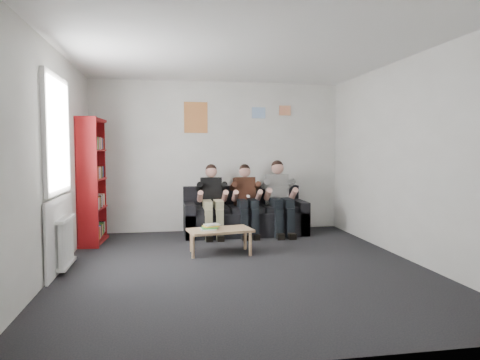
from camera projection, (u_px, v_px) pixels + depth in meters
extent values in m
plane|color=black|center=(242.00, 266.00, 5.41)|extent=(5.00, 5.00, 0.00)
plane|color=white|center=(242.00, 49.00, 5.22)|extent=(5.00, 5.00, 0.00)
plane|color=silver|center=(218.00, 157.00, 7.78)|extent=(4.50, 0.00, 4.50)
plane|color=silver|center=(307.00, 168.00, 2.86)|extent=(4.50, 0.00, 4.50)
plane|color=silver|center=(51.00, 160.00, 4.94)|extent=(0.00, 5.00, 5.00)
plane|color=silver|center=(408.00, 159.00, 5.70)|extent=(0.00, 5.00, 5.00)
cube|color=black|center=(245.00, 222.00, 7.49)|extent=(2.11, 0.86, 0.40)
cube|color=black|center=(241.00, 197.00, 7.79)|extent=(2.11, 0.19, 0.41)
cube|color=black|center=(189.00, 219.00, 7.32)|extent=(0.17, 0.86, 0.57)
cube|color=black|center=(298.00, 216.00, 7.65)|extent=(0.17, 0.86, 0.57)
cube|color=black|center=(246.00, 209.00, 7.40)|extent=(1.76, 0.59, 0.10)
cube|color=maroon|center=(92.00, 181.00, 6.72)|extent=(0.29, 0.88, 1.96)
cube|color=tan|center=(220.00, 230.00, 6.04)|extent=(0.88, 0.48, 0.04)
cylinder|color=tan|center=(193.00, 247.00, 5.79)|extent=(0.04, 0.04, 0.32)
cylinder|color=tan|center=(250.00, 245.00, 5.93)|extent=(0.04, 0.04, 0.32)
cylinder|color=tan|center=(191.00, 241.00, 6.18)|extent=(0.04, 0.04, 0.32)
cylinder|color=tan|center=(245.00, 239.00, 6.32)|extent=(0.04, 0.04, 0.32)
cube|color=silver|center=(208.00, 229.00, 5.97)|extent=(0.21, 0.15, 0.02)
cube|color=green|center=(209.00, 228.00, 6.00)|extent=(0.21, 0.15, 0.02)
cube|color=yellow|center=(211.00, 226.00, 6.04)|extent=(0.21, 0.15, 0.02)
cube|color=silver|center=(212.00, 225.00, 6.07)|extent=(0.21, 0.15, 0.02)
cube|color=black|center=(211.00, 192.00, 7.40)|extent=(0.36, 0.27, 0.51)
sphere|color=tan|center=(211.00, 172.00, 7.34)|extent=(0.20, 0.20, 0.20)
sphere|color=black|center=(211.00, 170.00, 7.35)|extent=(0.19, 0.19, 0.19)
cube|color=gray|center=(213.00, 204.00, 7.14)|extent=(0.33, 0.42, 0.14)
cube|color=gray|center=(214.00, 225.00, 6.97)|extent=(0.31, 0.13, 0.50)
cube|color=black|center=(215.00, 238.00, 6.93)|extent=(0.31, 0.24, 0.09)
cube|color=#4F261A|center=(244.00, 191.00, 7.50)|extent=(0.36, 0.27, 0.51)
sphere|color=tan|center=(245.00, 171.00, 7.44)|extent=(0.20, 0.20, 0.20)
sphere|color=black|center=(245.00, 170.00, 7.45)|extent=(0.19, 0.19, 0.19)
cube|color=black|center=(247.00, 204.00, 7.24)|extent=(0.33, 0.42, 0.14)
cube|color=black|center=(250.00, 224.00, 7.07)|extent=(0.31, 0.13, 0.50)
cube|color=black|center=(250.00, 237.00, 7.03)|extent=(0.31, 0.24, 0.09)
cube|color=silver|center=(248.00, 196.00, 7.14)|extent=(0.04, 0.13, 0.04)
cube|color=white|center=(277.00, 190.00, 7.60)|extent=(0.40, 0.29, 0.56)
sphere|color=tan|center=(277.00, 168.00, 7.54)|extent=(0.22, 0.22, 0.22)
sphere|color=black|center=(277.00, 166.00, 7.55)|extent=(0.21, 0.21, 0.21)
cube|color=black|center=(281.00, 203.00, 7.32)|extent=(0.36, 0.45, 0.15)
cube|color=black|center=(284.00, 223.00, 7.13)|extent=(0.34, 0.14, 0.50)
cube|color=black|center=(285.00, 236.00, 7.09)|extent=(0.34, 0.26, 0.10)
cylinder|color=white|center=(61.00, 247.00, 4.95)|extent=(0.06, 0.06, 0.60)
cylinder|color=white|center=(62.00, 245.00, 5.02)|extent=(0.06, 0.06, 0.60)
cylinder|color=white|center=(64.00, 244.00, 5.10)|extent=(0.06, 0.06, 0.60)
cylinder|color=white|center=(65.00, 242.00, 5.18)|extent=(0.06, 0.06, 0.60)
cylinder|color=white|center=(67.00, 241.00, 5.26)|extent=(0.06, 0.06, 0.60)
cylinder|color=white|center=(68.00, 240.00, 5.34)|extent=(0.06, 0.06, 0.60)
cylinder|color=white|center=(70.00, 238.00, 5.42)|extent=(0.06, 0.06, 0.60)
cylinder|color=white|center=(71.00, 237.00, 5.50)|extent=(0.06, 0.06, 0.60)
cube|color=white|center=(67.00, 264.00, 5.24)|extent=(0.10, 0.64, 0.04)
cube|color=white|center=(65.00, 219.00, 5.20)|extent=(0.10, 0.64, 0.04)
cube|color=white|center=(56.00, 135.00, 5.12)|extent=(0.02, 1.00, 1.30)
cube|color=white|center=(55.00, 77.00, 5.07)|extent=(0.05, 1.12, 0.06)
cube|color=white|center=(59.00, 191.00, 5.17)|extent=(0.05, 1.12, 0.06)
cube|color=white|center=(60.00, 234.00, 5.20)|extent=(0.03, 1.30, 0.90)
cube|color=gold|center=(196.00, 118.00, 7.65)|extent=(0.42, 0.01, 0.55)
cube|color=#428CE1|center=(259.00, 113.00, 7.84)|extent=(0.25, 0.01, 0.20)
cube|color=#DF4584|center=(285.00, 111.00, 7.92)|extent=(0.22, 0.01, 0.18)
cube|color=silver|center=(162.00, 106.00, 7.53)|extent=(0.20, 0.01, 0.14)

